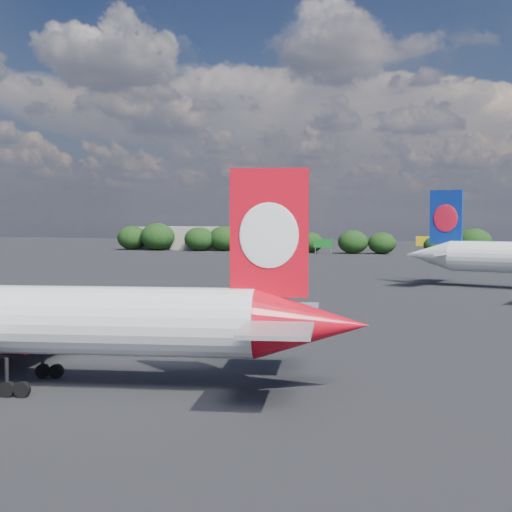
% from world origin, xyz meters
% --- Properties ---
extents(ground, '(500.00, 500.00, 0.00)m').
position_xyz_m(ground, '(0.00, 60.00, 0.00)').
color(ground, black).
rests_on(ground, ground).
extents(qantas_airliner, '(42.35, 40.49, 13.89)m').
position_xyz_m(qantas_airliner, '(4.46, -0.85, 4.23)').
color(qantas_airliner, white).
rests_on(qantas_airliner, ground).
extents(terminal_building, '(42.00, 16.00, 8.00)m').
position_xyz_m(terminal_building, '(-65.00, 192.00, 4.00)').
color(terminal_building, gray).
rests_on(terminal_building, ground).
extents(highway_sign, '(6.00, 0.30, 4.50)m').
position_xyz_m(highway_sign, '(-18.00, 176.00, 3.13)').
color(highway_sign, '#156C20').
rests_on(highway_sign, ground).
extents(billboard_yellow, '(5.00, 0.30, 5.50)m').
position_xyz_m(billboard_yellow, '(12.00, 182.00, 3.87)').
color(billboard_yellow, gold).
rests_on(billboard_yellow, ground).
extents(horizon_treeline, '(204.90, 15.89, 9.32)m').
position_xyz_m(horizon_treeline, '(-3.75, 181.01, 3.90)').
color(horizon_treeline, black).
rests_on(horizon_treeline, ground).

